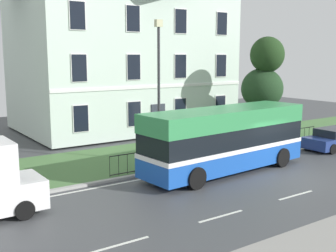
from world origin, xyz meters
name	(u,v)px	position (x,y,z in m)	size (l,w,h in m)	color
ground_plane	(272,171)	(0.00, 1.23, -0.01)	(60.00, 56.00, 0.18)	#424447
georgian_townhouse	(121,50)	(0.09, 16.62, 5.97)	(15.22, 10.30, 11.64)	silver
iron_verge_railing	(230,147)	(0.09, 4.40, 0.62)	(14.59, 0.04, 0.97)	black
evergreen_tree	(264,103)	(6.34, 7.74, 2.38)	(3.99, 3.99, 7.26)	#423328
single_decker_bus	(226,139)	(-1.97, 2.46, 1.62)	(9.09, 3.06, 3.08)	#194FB2
parked_hatchback_01	(334,139)	(6.88, 2.59, 0.61)	(3.90, 1.94, 1.25)	navy
street_lamp_post	(159,83)	(-3.76, 5.57, 4.22)	(0.36, 0.24, 7.20)	#333338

